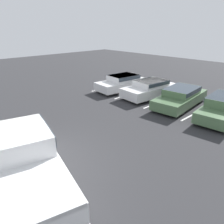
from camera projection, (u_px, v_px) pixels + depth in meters
name	position (u px, v px, depth m)	size (l,w,h in m)	color
ground_plane	(39.00, 164.00, 8.29)	(60.00, 60.00, 0.00)	#2D2D30
stall_stripe_a	(110.00, 87.00, 18.63)	(0.12, 4.02, 0.01)	white
stall_stripe_b	(133.00, 93.00, 16.85)	(0.12, 4.02, 0.01)	white
stall_stripe_c	(162.00, 101.00, 15.07)	(0.12, 4.02, 0.01)	white
stall_stripe_d	(198.00, 112.00, 13.29)	(0.12, 4.02, 0.01)	white
pickup_truck	(23.00, 160.00, 6.93)	(6.18, 3.31, 1.84)	white
parked_sedan_a	(123.00, 82.00, 17.45)	(2.23, 4.47, 1.23)	silver
parked_sedan_b	(150.00, 88.00, 15.81)	(2.20, 4.45, 1.22)	silver
parked_sedan_c	(181.00, 96.00, 13.97)	(2.21, 4.77, 1.21)	#4C6B47
parked_sedan_d	(224.00, 106.00, 12.23)	(2.17, 4.78, 1.25)	#4C6B47
traffic_cone	(29.00, 124.00, 10.96)	(0.47, 0.47, 0.57)	black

